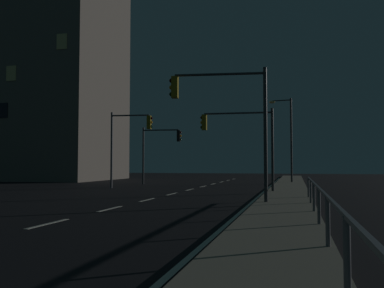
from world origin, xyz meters
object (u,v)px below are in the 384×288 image
traffic_light_far_center (160,144)px  traffic_light_far_left (129,135)px  traffic_light_mid_right (224,107)px  building_distant (40,43)px  street_lamp_far_end (288,132)px  traffic_light_far_right (239,132)px

traffic_light_far_center → traffic_light_far_left: bearing=-92.9°
traffic_light_mid_right → traffic_light_far_left: size_ratio=1.04×
traffic_light_mid_right → building_distant: bearing=138.1°
building_distant → street_lamp_far_end: bearing=-6.1°
traffic_light_far_left → building_distant: 24.09m
traffic_light_mid_right → street_lamp_far_end: (2.33, 19.62, 0.44)m
traffic_light_mid_right → traffic_light_far_right: bearing=92.7°
traffic_light_far_right → traffic_light_far_center: 11.73m
traffic_light_far_center → traffic_light_far_left: (-0.31, -6.06, 0.36)m
traffic_light_far_right → traffic_light_far_left: 8.67m
traffic_light_far_center → traffic_light_mid_right: (8.32, -15.80, 0.73)m
traffic_light_far_center → street_lamp_far_end: size_ratio=0.66×
traffic_light_mid_right → street_lamp_far_end: size_ratio=0.77×
street_lamp_far_end → building_distant: (-27.54, 2.97, 11.05)m
traffic_light_mid_right → street_lamp_far_end: street_lamp_far_end is taller
traffic_light_far_right → street_lamp_far_end: bearing=77.9°
traffic_light_far_center → building_distant: size_ratio=0.16×
traffic_light_far_center → traffic_light_mid_right: 17.87m
traffic_light_far_right → street_lamp_far_end: 12.73m
traffic_light_far_left → street_lamp_far_end: 14.78m
traffic_light_far_center → traffic_light_mid_right: traffic_light_mid_right is taller
street_lamp_far_end → traffic_light_mid_right: bearing=-96.8°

